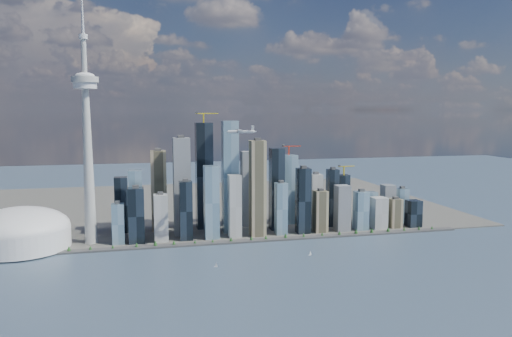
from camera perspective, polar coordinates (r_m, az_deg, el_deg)
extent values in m
plane|color=#304355|center=(878.36, 0.17, -12.67)|extent=(4000.00, 4000.00, 0.00)
cube|color=#383838|center=(1111.75, -2.83, -8.39)|extent=(1100.00, 22.00, 4.00)
cube|color=#4C4C47|center=(1545.78, -5.84, -4.14)|extent=(1400.00, 900.00, 3.00)
cylinder|color=#3F2D1E|center=(1112.25, -23.26, -8.76)|extent=(1.00, 1.00, 2.40)
cone|color=#1B491A|center=(1111.33, -23.27, -8.58)|extent=(7.20, 7.20, 8.00)
cylinder|color=#3F2D1E|center=(1100.07, -18.76, -8.74)|extent=(1.00, 1.00, 2.40)
cone|color=#1B491A|center=(1099.14, -18.77, -8.56)|extent=(7.20, 7.20, 8.00)
cylinder|color=#3F2D1E|center=(1094.64, -14.19, -8.66)|extent=(1.00, 1.00, 2.40)
cone|color=#1B491A|center=(1093.70, -14.20, -8.48)|extent=(7.20, 7.20, 8.00)
cylinder|color=#3F2D1E|center=(1096.06, -9.61, -8.53)|extent=(1.00, 1.00, 2.40)
cone|color=#1B491A|center=(1095.12, -9.61, -8.35)|extent=(7.20, 7.20, 8.00)
cylinder|color=#3F2D1E|center=(1104.29, -5.07, -8.34)|extent=(1.00, 1.00, 2.40)
cone|color=#1B491A|center=(1103.36, -5.07, -8.16)|extent=(7.20, 7.20, 8.00)
cylinder|color=#3F2D1E|center=(1119.20, -0.63, -8.11)|extent=(1.00, 1.00, 2.40)
cone|color=#1B491A|center=(1118.28, -0.63, -7.93)|extent=(7.20, 7.20, 8.00)
cylinder|color=#3F2D1E|center=(1140.51, 3.67, -7.84)|extent=(1.00, 1.00, 2.40)
cone|color=#1B491A|center=(1139.62, 3.67, -7.67)|extent=(7.20, 7.20, 8.00)
cylinder|color=#3F2D1E|center=(1167.89, 7.78, -7.54)|extent=(1.00, 1.00, 2.40)
cone|color=#1B491A|center=(1167.01, 7.78, -7.37)|extent=(7.20, 7.20, 8.00)
cylinder|color=#3F2D1E|center=(1200.91, 11.67, -7.22)|extent=(1.00, 1.00, 2.40)
cone|color=#1B491A|center=(1200.05, 11.68, -7.06)|extent=(7.20, 7.20, 8.00)
cylinder|color=#3F2D1E|center=(1239.12, 15.34, -6.89)|extent=(1.00, 1.00, 2.40)
cone|color=#1B491A|center=(1238.29, 15.35, -6.73)|extent=(7.20, 7.20, 8.00)
cylinder|color=#3F2D1E|center=(1282.06, 18.77, -6.56)|extent=(1.00, 1.00, 2.40)
cone|color=#1B491A|center=(1281.26, 18.78, -6.40)|extent=(7.20, 7.20, 8.00)
cube|color=black|center=(1119.75, -13.39, -5.23)|extent=(34.00, 34.00, 120.85)
cube|color=#7093A9|center=(1165.65, -13.40, -3.93)|extent=(30.00, 30.00, 153.81)
cube|color=#B3B3AF|center=(1122.18, -10.81, -5.57)|extent=(30.00, 30.00, 104.37)
cube|color=tan|center=(1217.26, -11.06, -2.51)|extent=(36.00, 36.00, 192.27)
cube|color=slate|center=(1163.66, -8.27, -2.05)|extent=(38.00, 38.00, 225.23)
cube|color=black|center=(1122.74, -8.01, -4.79)|extent=(28.00, 28.00, 131.84)
cube|color=#7093A9|center=(1125.66, -5.23, -3.87)|extent=(32.00, 32.00, 164.80)
cube|color=black|center=(1221.19, -5.94, -0.83)|extent=(40.00, 40.00, 258.19)
cube|color=#7093A9|center=(1175.15, -2.94, -0.96)|extent=(36.00, 36.00, 263.68)
cube|color=#B3B3AF|center=(1136.40, -2.47, -4.31)|extent=(28.00, 28.00, 142.83)
cube|color=tan|center=(1141.02, 0.24, -2.30)|extent=(34.00, 34.00, 219.73)
cube|color=slate|center=(1244.72, -0.88, -2.31)|extent=(30.00, 30.00, 186.77)
cube|color=black|center=(1204.10, 2.23, -2.36)|extent=(32.00, 32.00, 197.76)
cube|color=#7093A9|center=(1163.51, 2.88, -4.60)|extent=(26.00, 26.00, 120.85)
cube|color=black|center=(1175.01, 5.23, -3.69)|extent=(30.00, 30.00, 153.81)
cube|color=#7093A9|center=(1271.76, 3.75, -2.38)|extent=(34.00, 34.00, 175.79)
cube|color=#B3B3AF|center=(1239.62, 6.70, -3.68)|extent=(28.00, 28.00, 131.84)
cube|color=tan|center=(1196.72, 7.50, -4.87)|extent=(30.00, 30.00, 98.88)
cube|color=slate|center=(1213.95, 9.72, -4.48)|extent=(32.00, 32.00, 109.87)
cube|color=black|center=(1256.33, 8.85, -3.32)|extent=(26.00, 26.00, 142.83)
cube|color=#7093A9|center=(1235.60, 11.86, -4.72)|extent=(30.00, 30.00, 93.39)
cube|color=black|center=(1327.22, 9.96, -3.29)|extent=(28.00, 28.00, 120.85)
cube|color=#7093A9|center=(1302.17, 12.92, -4.41)|extent=(30.00, 30.00, 82.40)
cube|color=#B3B3AF|center=(1258.92, 13.92, -4.95)|extent=(34.00, 34.00, 76.91)
cube|color=tan|center=(1280.33, 15.72, -4.93)|extent=(28.00, 28.00, 71.41)
cube|color=slate|center=(1320.84, 14.69, -3.94)|extent=(30.00, 30.00, 98.88)
cube|color=black|center=(1302.95, 17.45, -4.92)|extent=(32.00, 32.00, 65.92)
cube|color=#7093A9|center=(1343.25, 16.39, -4.06)|extent=(26.00, 26.00, 87.89)
cube|color=black|center=(1222.67, -15.26, -4.02)|extent=(30.00, 30.00, 131.84)
cube|color=#7093A9|center=(1124.25, -15.41, -6.10)|extent=(26.00, 26.00, 87.89)
cube|color=yellow|center=(1210.92, -6.02, 5.76)|extent=(3.00, 3.00, 22.00)
cube|color=yellow|center=(1211.86, -5.63, 6.28)|extent=(55.00, 2.20, 2.20)
cube|color=#383838|center=(1208.84, -6.80, 6.36)|extent=(6.00, 4.00, 4.00)
cube|color=#B32B19|center=(1259.97, 3.78, 2.06)|extent=(3.00, 3.00, 22.00)
cube|color=#B32B19|center=(1261.24, 4.10, 2.57)|extent=(48.00, 2.20, 2.20)
cube|color=#383838|center=(1254.87, 3.16, 2.64)|extent=(6.00, 4.00, 4.00)
cube|color=yellow|center=(1316.83, 10.02, -0.23)|extent=(3.00, 3.00, 22.00)
cube|color=yellow|center=(1318.24, 10.30, 0.26)|extent=(45.00, 2.20, 2.20)
cube|color=#383838|center=(1310.11, 9.49, 0.32)|extent=(6.00, 4.00, 4.00)
cone|color=#A6A7A1|center=(1127.80, -18.62, 0.33)|extent=(26.00, 26.00, 340.00)
cylinder|color=white|center=(1122.77, -18.95, 8.98)|extent=(48.00, 48.00, 14.00)
cylinder|color=#A6A7A1|center=(1123.39, -18.97, 9.59)|extent=(56.00, 56.00, 12.00)
ellipsoid|color=white|center=(1123.87, -18.99, 10.00)|extent=(40.00, 40.00, 14.00)
cylinder|color=#A6A7A1|center=(1127.13, -19.07, 12.03)|extent=(11.00, 11.00, 80.00)
cylinder|color=white|center=(1131.79, -19.15, 14.04)|extent=(18.00, 18.00, 10.00)
cone|color=silver|center=(1141.02, -19.26, 16.93)|extent=(7.00, 7.00, 105.00)
cylinder|color=white|center=(1164.76, -25.31, -7.17)|extent=(200.00, 200.00, 44.00)
ellipsoid|color=white|center=(1159.93, -25.37, -6.12)|extent=(200.00, 200.00, 84.00)
cylinder|color=silver|center=(987.29, -1.76, 4.23)|extent=(50.20, 9.90, 6.14)
cone|color=silver|center=(984.44, -3.26, 4.21)|extent=(7.16, 6.63, 6.14)
cone|color=silver|center=(990.95, -0.21, 4.24)|extent=(10.03, 6.85, 6.14)
cube|color=silver|center=(986.92, -1.87, 4.42)|extent=(11.72, 54.14, 0.96)
cylinder|color=silver|center=(976.52, -1.79, 4.30)|extent=(10.78, 4.24, 3.45)
cylinder|color=silver|center=(997.45, -1.94, 4.35)|extent=(10.78, 4.24, 3.45)
cylinder|color=#3F3F3F|center=(975.83, -2.13, 4.30)|extent=(0.87, 7.67, 7.67)
cylinder|color=#3F3F3F|center=(996.78, -2.27, 4.35)|extent=(0.87, 7.67, 7.67)
cube|color=silver|center=(990.28, -0.38, 4.59)|extent=(5.41, 1.17, 10.55)
cube|color=silver|center=(990.10, -0.38, 4.90)|extent=(5.52, 17.54, 0.67)
cube|color=white|center=(951.60, -4.62, -11.12)|extent=(6.46, 4.31, 0.83)
cylinder|color=#999999|center=(950.15, -4.63, -10.85)|extent=(0.25, 0.25, 9.38)
cube|color=white|center=(1026.08, 6.18, -9.81)|extent=(6.48, 2.88, 0.83)
cylinder|color=#999999|center=(1024.73, 6.18, -9.55)|extent=(0.25, 0.25, 9.38)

